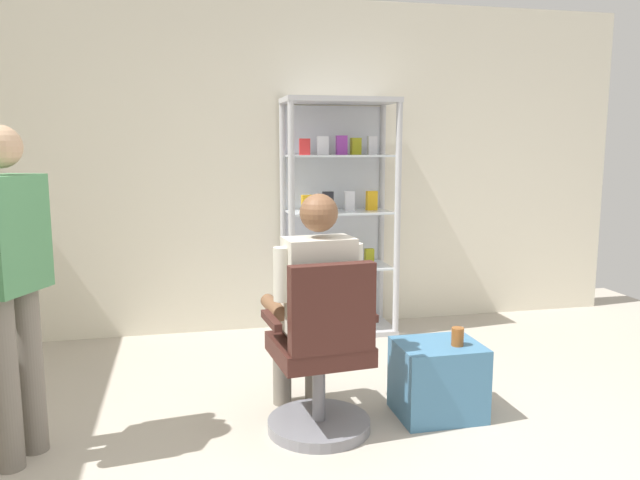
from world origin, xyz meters
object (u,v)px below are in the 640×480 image
Objects in this scene: standing_customer at (10,274)px; display_cabinet_main at (337,215)px; storage_crate at (438,379)px; office_chair at (322,364)px; tea_glass at (458,337)px; seated_shopkeeper at (313,298)px.

display_cabinet_main is at bearing 40.64° from standing_customer.
display_cabinet_main reaches higher than storage_crate.
display_cabinet_main is 1.98× the size of office_chair.
standing_customer is (-2.28, 0.03, 0.46)m from tea_glass.
tea_glass is (0.80, -0.13, -0.24)m from seated_shopkeeper.
office_chair is at bearing -177.36° from tea_glass.
display_cabinet_main is at bearing 71.36° from seated_shopkeeper.
seated_shopkeeper is 0.79× the size of standing_customer.
office_chair is at bearing -106.61° from display_cabinet_main.
display_cabinet_main is 2.69m from standing_customer.
seated_shopkeeper is (-0.02, 0.16, 0.32)m from office_chair.
seated_shopkeeper is at bearing 3.74° from standing_customer.
seated_shopkeeper is at bearing 174.29° from storage_crate.
storage_crate is at bearing 147.82° from tea_glass.
seated_shopkeeper is at bearing 171.05° from tea_glass.
seated_shopkeeper reaches higher than storage_crate.
storage_crate is 0.29× the size of standing_customer.
storage_crate is (0.70, 0.09, -0.18)m from office_chair.
storage_crate is 4.56× the size of tea_glass.
storage_crate is at bearing 7.43° from office_chair.
display_cabinet_main is at bearing 73.39° from office_chair.
display_cabinet_main is 1.77m from seated_shopkeeper.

